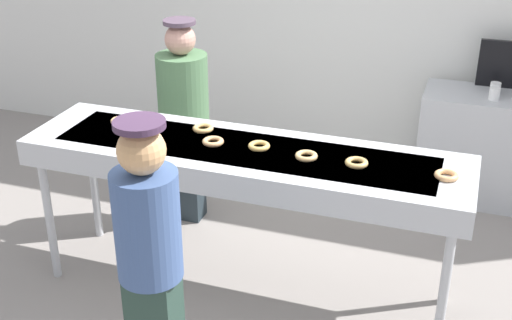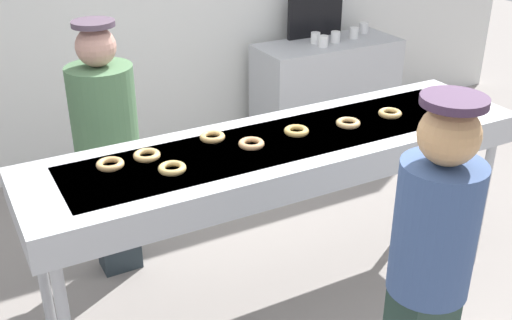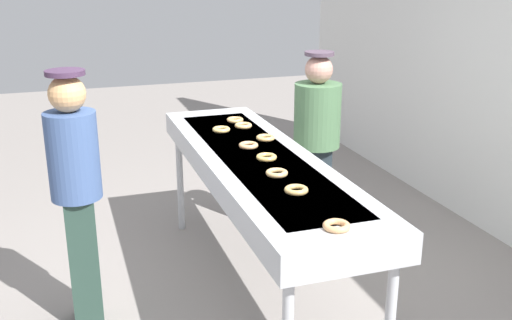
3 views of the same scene
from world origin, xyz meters
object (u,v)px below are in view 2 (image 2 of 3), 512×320
(glazed_donut_7, at_px, (212,137))
(paper_cup_3, at_px, (315,38))
(paper_cup_0, at_px, (323,41))
(paper_cup_4, at_px, (335,37))
(glazed_donut_1, at_px, (147,155))
(glazed_donut_4, at_px, (390,113))
(glazed_donut_5, at_px, (348,123))
(glazed_donut_3, at_px, (455,98))
(paper_cup_1, at_px, (354,33))
(glazed_donut_6, at_px, (251,143))
(glazed_donut_8, at_px, (110,164))
(customer_waiting, at_px, (428,277))
(paper_cup_2, at_px, (364,28))
(worker_baker, at_px, (106,135))
(menu_display, at_px, (315,15))
(fryer_conveyor, at_px, (284,154))
(glazed_donut_0, at_px, (296,131))
(prep_counter, at_px, (326,91))
(glazed_donut_2, at_px, (172,168))

(glazed_donut_7, distance_m, paper_cup_3, 2.46)
(paper_cup_0, relative_size, paper_cup_4, 1.00)
(glazed_donut_7, bearing_deg, paper_cup_3, 43.85)
(glazed_donut_1, distance_m, glazed_donut_4, 1.42)
(glazed_donut_5, height_order, paper_cup_0, glazed_donut_5)
(glazed_donut_3, distance_m, paper_cup_1, 1.97)
(glazed_donut_4, relative_size, paper_cup_1, 1.39)
(glazed_donut_4, xyz_separation_m, glazed_donut_5, (-0.30, -0.00, 0.00))
(glazed_donut_7, bearing_deg, glazed_donut_6, -50.41)
(glazed_donut_8, height_order, paper_cup_1, glazed_donut_8)
(glazed_donut_6, relative_size, paper_cup_3, 1.39)
(customer_waiting, relative_size, paper_cup_2, 17.20)
(worker_baker, height_order, menu_display, worker_baker)
(paper_cup_1, bearing_deg, glazed_donut_8, -147.54)
(worker_baker, distance_m, paper_cup_3, 2.45)
(worker_baker, distance_m, customer_waiting, 2.05)
(fryer_conveyor, height_order, glazed_donut_0, glazed_donut_0)
(glazed_donut_6, xyz_separation_m, paper_cup_4, (1.80, 1.81, -0.10))
(worker_baker, bearing_deg, customer_waiting, 118.33)
(customer_waiting, bearing_deg, paper_cup_1, 67.24)
(glazed_donut_5, distance_m, prep_counter, 2.27)
(glazed_donut_7, bearing_deg, paper_cup_0, 41.68)
(glazed_donut_1, distance_m, glazed_donut_5, 1.12)
(paper_cup_0, relative_size, paper_cup_1, 1.00)
(glazed_donut_4, distance_m, customer_waiting, 1.37)
(paper_cup_1, bearing_deg, prep_counter, -179.36)
(glazed_donut_4, xyz_separation_m, prep_counter, (0.86, 1.86, -0.60))
(glazed_donut_0, bearing_deg, fryer_conveyor, -162.34)
(glazed_donut_3, height_order, glazed_donut_4, same)
(glazed_donut_0, bearing_deg, glazed_donut_3, -1.92)
(prep_counter, bearing_deg, paper_cup_0, -140.70)
(fryer_conveyor, bearing_deg, paper_cup_4, 48.55)
(glazed_donut_4, height_order, customer_waiting, customer_waiting)
(glazed_donut_3, relative_size, glazed_donut_8, 1.00)
(worker_baker, relative_size, paper_cup_3, 16.45)
(paper_cup_2, bearing_deg, glazed_donut_1, -146.21)
(glazed_donut_2, distance_m, menu_display, 3.08)
(prep_counter, height_order, paper_cup_3, paper_cup_3)
(glazed_donut_7, relative_size, worker_baker, 0.08)
(paper_cup_3, bearing_deg, fryer_conveyor, -127.41)
(glazed_donut_4, height_order, paper_cup_4, glazed_donut_4)
(glazed_donut_4, distance_m, worker_baker, 1.65)
(paper_cup_4, bearing_deg, glazed_donut_2, -140.20)
(fryer_conveyor, height_order, glazed_donut_8, glazed_donut_8)
(glazed_donut_6, bearing_deg, fryer_conveyor, -1.22)
(glazed_donut_4, height_order, paper_cup_0, glazed_donut_4)
(paper_cup_0, bearing_deg, glazed_donut_4, -112.67)
(paper_cup_0, distance_m, paper_cup_2, 0.62)
(glazed_donut_0, distance_m, glazed_donut_5, 0.31)
(glazed_donut_7, xyz_separation_m, menu_display, (1.89, 1.90, 0.05))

